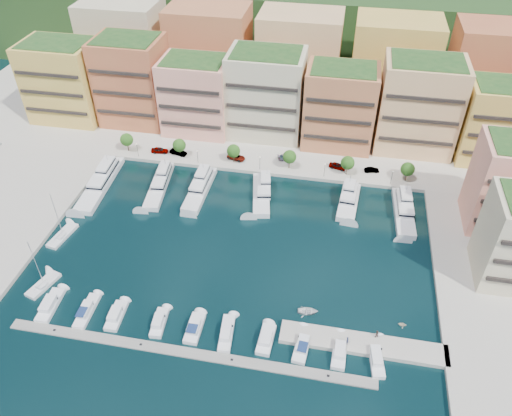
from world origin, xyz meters
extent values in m
plane|color=black|center=(0.00, 0.00, 0.00)|extent=(400.00, 400.00, 0.00)
cube|color=#9E998E|center=(0.00, 62.00, 0.00)|extent=(220.00, 64.00, 2.00)
cube|color=#1F3B18|center=(0.00, 110.00, 0.00)|extent=(240.00, 40.00, 58.00)
cube|color=gray|center=(-3.00, -30.00, 0.00)|extent=(72.00, 2.20, 0.35)
cube|color=#9E998E|center=(30.00, -22.00, 0.00)|extent=(32.00, 5.00, 2.00)
cube|color=#E0B052|center=(-66.00, 50.00, 13.00)|extent=(22.00, 16.00, 24.00)
cube|color=black|center=(-66.00, 41.75, 13.00)|extent=(20.24, 0.50, 0.90)
cube|color=#1C461C|center=(-66.00, 50.00, 25.40)|extent=(19.36, 14.08, 0.80)
cube|color=#B86A3D|center=(-44.00, 52.00, 14.00)|extent=(20.00, 16.00, 26.00)
cube|color=black|center=(-44.00, 43.75, 14.00)|extent=(18.40, 0.50, 0.90)
cube|color=#1C461C|center=(-44.00, 52.00, 27.40)|extent=(17.60, 14.08, 0.80)
cube|color=#F59C88|center=(-23.00, 50.00, 12.00)|extent=(20.00, 15.00, 22.00)
cube|color=black|center=(-23.00, 42.25, 12.00)|extent=(18.40, 0.50, 0.90)
cube|color=#1C461C|center=(-23.00, 50.00, 23.40)|extent=(17.60, 13.20, 0.80)
cube|color=#C5B798|center=(-2.00, 52.00, 13.50)|extent=(22.00, 16.00, 25.00)
cube|color=black|center=(-2.00, 43.75, 13.50)|extent=(20.24, 0.50, 0.90)
cube|color=#1C461C|center=(-2.00, 52.00, 26.40)|extent=(19.36, 14.08, 0.80)
cube|color=#B66944|center=(20.00, 50.00, 12.50)|extent=(20.00, 15.00, 23.00)
cube|color=black|center=(20.00, 42.25, 12.50)|extent=(18.40, 0.50, 0.90)
cube|color=#1C461C|center=(20.00, 50.00, 24.40)|extent=(17.60, 13.20, 0.80)
cube|color=#EEB67E|center=(42.00, 52.00, 14.00)|extent=(22.00, 16.00, 26.00)
cube|color=black|center=(42.00, 43.75, 14.00)|extent=(20.24, 0.50, 0.90)
cube|color=#1C461C|center=(42.00, 52.00, 27.40)|extent=(19.36, 14.08, 0.80)
cube|color=#E0B052|center=(64.00, 50.00, 12.00)|extent=(20.00, 15.00, 22.00)
cube|color=black|center=(64.00, 42.25, 12.00)|extent=(18.40, 0.50, 0.90)
cube|color=#1C461C|center=(64.00, 50.00, 23.40)|extent=(17.60, 13.20, 0.80)
cube|color=#C5B798|center=(-55.00, 74.00, 16.00)|extent=(26.00, 18.00, 30.00)
cube|color=#B66944|center=(-25.00, 74.00, 16.00)|extent=(26.00, 18.00, 30.00)
cube|color=#EEB67E|center=(5.00, 74.00, 16.00)|extent=(26.00, 18.00, 30.00)
cube|color=#E0B052|center=(35.00, 74.00, 16.00)|extent=(26.00, 18.00, 30.00)
cube|color=#B86A3D|center=(65.00, 74.00, 16.00)|extent=(26.00, 18.00, 30.00)
cylinder|color=#473323|center=(-40.00, 33.50, 2.50)|extent=(0.24, 0.24, 3.00)
sphere|color=#1A4B15|center=(-40.00, 33.50, 4.75)|extent=(3.80, 3.80, 3.80)
cylinder|color=#473323|center=(-24.00, 33.50, 2.50)|extent=(0.24, 0.24, 3.00)
sphere|color=#1A4B15|center=(-24.00, 33.50, 4.75)|extent=(3.80, 3.80, 3.80)
cylinder|color=#473323|center=(-8.00, 33.50, 2.50)|extent=(0.24, 0.24, 3.00)
sphere|color=#1A4B15|center=(-8.00, 33.50, 4.75)|extent=(3.80, 3.80, 3.80)
cylinder|color=#473323|center=(8.00, 33.50, 2.50)|extent=(0.24, 0.24, 3.00)
sphere|color=#1A4B15|center=(8.00, 33.50, 4.75)|extent=(3.80, 3.80, 3.80)
cylinder|color=#473323|center=(24.00, 33.50, 2.50)|extent=(0.24, 0.24, 3.00)
sphere|color=#1A4B15|center=(24.00, 33.50, 4.75)|extent=(3.80, 3.80, 3.80)
cylinder|color=#473323|center=(40.00, 33.50, 2.50)|extent=(0.24, 0.24, 3.00)
sphere|color=#1A4B15|center=(40.00, 33.50, 4.75)|extent=(3.80, 3.80, 3.80)
cylinder|color=black|center=(-36.00, 31.20, 3.00)|extent=(0.10, 0.10, 4.00)
sphere|color=#FFF2CC|center=(-36.00, 31.20, 5.05)|extent=(0.30, 0.30, 0.30)
cylinder|color=black|center=(-18.00, 31.20, 3.00)|extent=(0.10, 0.10, 4.00)
sphere|color=#FFF2CC|center=(-18.00, 31.20, 5.05)|extent=(0.30, 0.30, 0.30)
cylinder|color=black|center=(0.00, 31.20, 3.00)|extent=(0.10, 0.10, 4.00)
sphere|color=#FFF2CC|center=(0.00, 31.20, 5.05)|extent=(0.30, 0.30, 0.30)
cylinder|color=black|center=(18.00, 31.20, 3.00)|extent=(0.10, 0.10, 4.00)
sphere|color=#FFF2CC|center=(18.00, 31.20, 5.05)|extent=(0.30, 0.30, 0.30)
cylinder|color=black|center=(36.00, 31.20, 3.00)|extent=(0.10, 0.10, 4.00)
sphere|color=#FFF2CC|center=(36.00, 31.20, 5.05)|extent=(0.30, 0.30, 0.30)
cube|color=silver|center=(-41.42, 16.56, 0.35)|extent=(6.41, 25.12, 2.30)
cube|color=silver|center=(-41.42, 19.05, 2.40)|extent=(4.88, 13.89, 1.80)
cube|color=black|center=(-41.42, 19.05, 2.40)|extent=(4.94, 13.96, 0.55)
cube|color=silver|center=(-41.42, 21.04, 4.00)|extent=(3.43, 7.62, 1.40)
cylinder|color=#B2B2B7|center=(-41.42, 22.53, 5.60)|extent=(0.14, 0.14, 1.80)
cube|color=silver|center=(-25.40, 18.78, 0.35)|extent=(6.39, 20.78, 2.30)
cube|color=silver|center=(-25.40, 20.82, 2.40)|extent=(4.61, 11.55, 1.80)
cube|color=black|center=(-25.40, 20.82, 2.40)|extent=(4.67, 11.62, 0.55)
cube|color=silver|center=(-25.40, 22.46, 4.00)|extent=(3.13, 6.37, 1.40)
cylinder|color=#B2B2B7|center=(-25.40, 23.68, 5.60)|extent=(0.14, 0.14, 1.80)
cube|color=black|center=(-25.40, 18.78, -0.10)|extent=(6.44, 20.84, 0.35)
cube|color=silver|center=(-14.17, 19.27, 0.35)|extent=(4.68, 19.50, 2.30)
cube|color=silver|center=(-14.17, 21.22, 2.40)|extent=(3.79, 10.74, 1.80)
cube|color=black|center=(-14.17, 21.22, 2.40)|extent=(3.85, 10.80, 0.55)
cube|color=silver|center=(-14.17, 22.77, 4.00)|extent=(2.75, 5.86, 1.40)
cylinder|color=#B2B2B7|center=(-14.17, 23.94, 5.60)|extent=(0.14, 0.14, 1.80)
cube|color=silver|center=(2.42, 20.14, 0.35)|extent=(7.44, 18.19, 2.30)
cube|color=silver|center=(2.42, 21.91, 2.40)|extent=(5.21, 10.22, 1.80)
cube|color=black|center=(2.42, 21.91, 2.40)|extent=(5.29, 10.29, 0.55)
cube|color=silver|center=(2.42, 23.33, 4.00)|extent=(3.48, 5.69, 1.40)
cylinder|color=#B2B2B7|center=(2.42, 24.39, 5.60)|extent=(0.14, 0.14, 1.80)
cube|color=silver|center=(25.27, 21.32, 0.35)|extent=(5.76, 15.66, 2.30)
cube|color=silver|center=(25.27, 22.86, 2.40)|extent=(4.40, 8.71, 1.80)
cube|color=black|center=(25.27, 22.86, 2.40)|extent=(4.47, 8.77, 0.55)
cube|color=silver|center=(25.27, 24.09, 4.00)|extent=(3.10, 4.80, 1.40)
cylinder|color=#B2B2B7|center=(25.27, 25.01, 5.60)|extent=(0.14, 0.14, 1.80)
cube|color=silver|center=(39.08, 19.58, 0.35)|extent=(5.41, 19.04, 2.30)
cube|color=silver|center=(39.08, 21.46, 2.40)|extent=(4.18, 10.53, 1.80)
cube|color=black|center=(39.08, 21.46, 2.40)|extent=(4.24, 10.60, 0.55)
cube|color=silver|center=(39.08, 22.97, 4.00)|extent=(2.96, 5.78, 1.40)
cylinder|color=#B2B2B7|center=(39.08, 24.10, 5.60)|extent=(0.14, 0.14, 1.80)
cube|color=white|center=(-33.81, -24.50, 0.25)|extent=(3.46, 9.00, 1.40)
cube|color=white|center=(-33.81, -24.94, 1.55)|extent=(2.51, 4.38, 1.10)
cube|color=black|center=(-33.81, -23.18, 1.30)|extent=(2.05, 0.24, 0.55)
cube|color=white|center=(-25.68, -24.50, 0.25)|extent=(2.77, 8.93, 1.40)
cube|color=white|center=(-25.68, -24.94, 1.55)|extent=(2.06, 4.31, 1.10)
cube|color=black|center=(-25.68, -23.17, 1.30)|extent=(1.76, 0.17, 0.55)
cube|color=navy|center=(-25.68, -26.09, 2.15)|extent=(1.81, 2.71, 0.12)
cube|color=white|center=(-19.30, -24.50, 0.25)|extent=(3.06, 7.51, 1.40)
cube|color=white|center=(-19.30, -24.87, 1.55)|extent=(2.27, 3.65, 1.10)
cube|color=black|center=(-19.30, -23.39, 1.30)|extent=(1.93, 0.20, 0.55)
cube|color=white|center=(-10.16, -24.50, 0.25)|extent=(3.01, 7.29, 1.40)
cube|color=white|center=(-10.16, -24.86, 1.55)|extent=(2.16, 3.56, 1.10)
cube|color=black|center=(-10.16, -23.43, 1.30)|extent=(1.72, 0.25, 0.55)
cube|color=white|center=(-2.83, -24.50, 0.25)|extent=(2.91, 7.35, 1.40)
cube|color=white|center=(-2.83, -24.87, 1.55)|extent=(2.24, 3.54, 1.10)
cube|color=black|center=(-2.83, -23.40, 1.30)|extent=(2.03, 0.13, 0.55)
cube|color=navy|center=(-2.83, -25.82, 2.15)|extent=(2.00, 2.22, 0.12)
cube|color=white|center=(3.69, -24.50, 0.25)|extent=(3.22, 8.80, 1.40)
cube|color=white|center=(3.69, -24.93, 1.55)|extent=(2.27, 4.29, 1.10)
cube|color=black|center=(3.69, -23.21, 1.30)|extent=(1.74, 0.26, 0.55)
cube|color=white|center=(11.53, -24.50, 0.25)|extent=(3.05, 7.18, 1.40)
cube|color=white|center=(11.53, -24.85, 1.55)|extent=(2.29, 3.48, 1.10)
cube|color=black|center=(11.53, -23.44, 1.30)|extent=(1.98, 0.19, 0.55)
cube|color=white|center=(18.61, -24.50, 0.25)|extent=(3.28, 8.23, 1.40)
cube|color=white|center=(18.61, -24.90, 1.55)|extent=(2.34, 4.02, 1.10)
cube|color=black|center=(18.61, -23.30, 1.30)|extent=(1.84, 0.27, 0.55)
cube|color=navy|center=(18.61, -25.95, 2.15)|extent=(2.00, 2.56, 0.12)
cube|color=white|center=(25.68, -24.50, 0.25)|extent=(2.83, 7.96, 1.40)
cube|color=white|center=(25.68, -24.89, 1.55)|extent=(2.12, 3.85, 1.10)
cube|color=black|center=(25.68, -23.32, 1.30)|extent=(1.84, 0.16, 0.55)
cube|color=white|center=(32.48, -24.50, 0.25)|extent=(3.51, 9.08, 1.40)
cube|color=white|center=(32.48, -24.94, 1.55)|extent=(2.39, 4.45, 1.10)
cube|color=black|center=(32.48, -23.17, 1.30)|extent=(1.70, 0.32, 0.55)
cube|color=silver|center=(-38.19, -19.52, 0.20)|extent=(4.93, 8.45, 1.20)
cube|color=silver|center=(-38.19, -20.32, 1.10)|extent=(2.17, 2.39, 0.60)
cylinder|color=#B2B2B7|center=(-38.19, -19.12, 6.80)|extent=(0.14, 0.14, 12.00)
cylinder|color=#B2B2B7|center=(-38.19, -20.72, 1.80)|extent=(1.11, 3.48, 0.10)
cube|color=silver|center=(-41.73, -4.18, 0.20)|extent=(4.25, 9.36, 1.20)
cube|color=silver|center=(-41.73, -5.08, 1.10)|extent=(2.03, 2.50, 0.60)
cylinder|color=#B2B2B7|center=(-41.73, -3.73, 6.80)|extent=(0.14, 0.14, 12.00)
cylinder|color=#B2B2B7|center=(-41.73, -5.53, 1.80)|extent=(0.77, 4.02, 0.10)
imported|color=silver|center=(18.79, -16.01, 0.43)|extent=(4.56, 3.55, 0.86)
imported|color=beige|center=(37.64, -15.76, 0.45)|extent=(1.81, 1.59, 0.91)
imported|color=gray|center=(-30.53, 34.22, 1.84)|extent=(5.12, 2.53, 1.68)
imported|color=gray|center=(-24.83, 34.27, 1.84)|extent=(5.35, 2.91, 1.67)
imported|color=gray|center=(-7.65, 35.02, 1.73)|extent=(5.72, 3.71, 1.47)
imported|color=gray|center=(6.72, 37.80, 1.77)|extent=(5.73, 3.99, 1.54)
imported|color=gray|center=(21.41, 35.84, 1.82)|extent=(5.16, 3.12, 1.64)
imported|color=gray|center=(30.89, 35.83, 1.68)|extent=(4.30, 2.20, 1.35)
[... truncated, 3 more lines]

